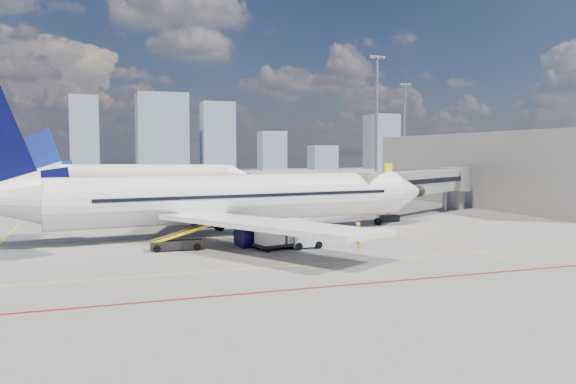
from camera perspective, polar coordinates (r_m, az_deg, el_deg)
name	(u,v)px	position (r m, az deg, el deg)	size (l,w,h in m)	color
ground	(273,250)	(42.47, -1.49, -5.93)	(420.00, 420.00, 0.00)	gray
apron_markings	(283,260)	(38.64, -0.53, -6.92)	(90.00, 35.12, 0.01)	yellow
jet_bridge	(421,183)	(67.44, 13.31, 0.85)	(23.55, 15.78, 6.30)	gray
terminal_block	(486,169)	(84.37, 19.44, 2.19)	(10.00, 42.00, 10.00)	gray
floodlight_mast_ne	(376,120)	(107.75, 8.97, 7.28)	(3.20, 0.61, 25.45)	gray
floodlight_mast_far	(404,129)	(151.47, 11.74, 6.29)	(3.20, 0.61, 25.45)	gray
distant_skyline	(59,137)	(230.23, -22.24, 5.16)	(247.71, 15.97, 30.89)	gray
main_aircraft	(220,199)	(49.85, -6.90, -0.76)	(44.01, 38.29, 12.87)	white
second_aircraft	(135,176)	(103.59, -15.25, 1.59)	(39.04, 32.92, 12.06)	white
baggage_tug	(304,238)	(43.20, 1.64, -4.74)	(2.38, 1.53, 1.59)	white
cargo_dolly	(281,233)	(42.89, -0.72, -4.19)	(4.31, 2.60, 2.21)	black
belt_loader	(178,242)	(43.26, -11.11, -5.04)	(5.53, 1.67, 2.24)	black
ramp_worker	(358,235)	(43.59, 7.16, -4.37)	(0.73, 0.48, 2.01)	yellow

